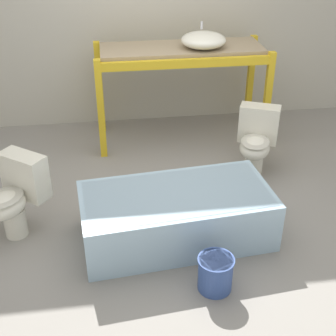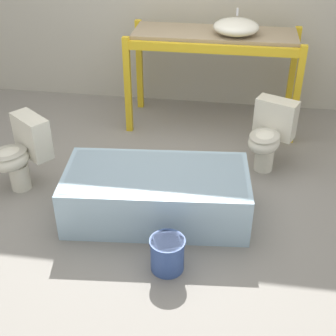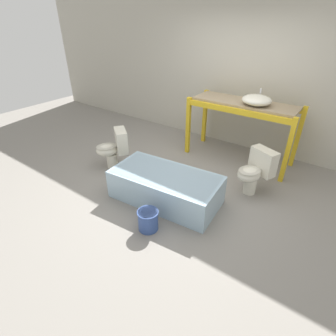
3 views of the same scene
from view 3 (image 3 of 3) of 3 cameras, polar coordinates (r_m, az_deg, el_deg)
The scene contains 8 objects.
ground_plane at distance 4.30m, azimuth 3.73°, elevation -3.24°, with size 12.00×12.00×0.00m, color gray.
warehouse_wall_rear at distance 5.37m, azimuth 16.27°, elevation 21.02°, with size 10.80×0.08×3.20m.
shelving_rack at distance 4.84m, azimuth 16.05°, elevation 11.64°, with size 1.89×0.72×1.09m.
sink_basin at distance 4.63m, azimuth 18.75°, elevation 13.84°, with size 0.48×0.46×0.25m.
bathtub_main at distance 3.79m, azimuth -0.59°, elevation -3.70°, with size 1.62×0.91×0.44m.
toilet_near at distance 4.67m, azimuth -11.68°, elevation 4.47°, with size 0.60×0.64×0.69m.
toilet_far at distance 4.10m, azimuth 18.49°, elevation -0.44°, with size 0.53×0.63×0.69m.
bucket_white at distance 3.37m, azimuth -4.36°, elevation -11.16°, with size 0.27×0.27×0.28m.
Camera 3 is at (1.86, -3.05, 2.38)m, focal length 28.00 mm.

